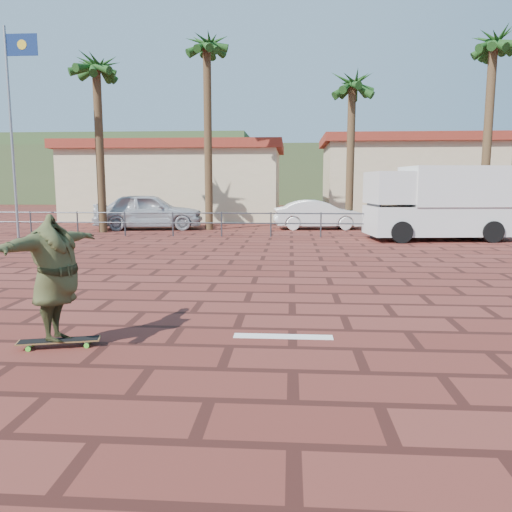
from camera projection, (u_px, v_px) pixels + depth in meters
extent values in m
plane|color=maroon|center=(242.00, 314.00, 8.27)|extent=(120.00, 120.00, 0.00)
cube|color=white|center=(283.00, 336.00, 7.04)|extent=(1.40, 0.22, 0.01)
cylinder|color=#47494F|center=(31.00, 223.00, 20.73)|extent=(0.06, 0.06, 1.00)
cylinder|color=#47494F|center=(78.00, 223.00, 20.59)|extent=(0.06, 0.06, 1.00)
cylinder|color=#47494F|center=(125.00, 224.00, 20.46)|extent=(0.06, 0.06, 1.00)
cylinder|color=#47494F|center=(173.00, 224.00, 20.32)|extent=(0.06, 0.06, 1.00)
cylinder|color=#47494F|center=(222.00, 224.00, 20.18)|extent=(0.06, 0.06, 1.00)
cylinder|color=#47494F|center=(271.00, 225.00, 20.04)|extent=(0.06, 0.06, 1.00)
cylinder|color=#47494F|center=(321.00, 225.00, 19.91)|extent=(0.06, 0.06, 1.00)
cylinder|color=#47494F|center=(372.00, 225.00, 19.77)|extent=(0.06, 0.06, 1.00)
cylinder|color=#47494F|center=(423.00, 225.00, 19.63)|extent=(0.06, 0.06, 1.00)
cylinder|color=#47494F|center=(475.00, 226.00, 19.50)|extent=(0.06, 0.06, 1.00)
cylinder|color=#47494F|center=(271.00, 213.00, 19.98)|extent=(24.00, 0.05, 0.05)
cylinder|color=#47494F|center=(271.00, 223.00, 20.04)|extent=(24.00, 0.05, 0.05)
cylinder|color=gray|center=(12.00, 135.00, 19.24)|extent=(0.10, 0.10, 8.00)
cube|color=navy|center=(22.00, 45.00, 18.71)|extent=(1.20, 0.02, 0.80)
cylinder|color=brown|center=(100.00, 152.00, 21.60)|extent=(0.36, 0.36, 7.00)
sphere|color=#204D19|center=(96.00, 66.00, 21.09)|extent=(2.40, 2.40, 2.40)
cylinder|color=brown|center=(208.00, 140.00, 22.69)|extent=(0.36, 0.36, 8.20)
sphere|color=#204D19|center=(207.00, 44.00, 22.09)|extent=(2.40, 2.40, 2.40)
cylinder|color=brown|center=(350.00, 159.00, 22.86)|extent=(0.36, 0.36, 6.50)
sphere|color=#204D19|center=(352.00, 84.00, 22.38)|extent=(2.40, 2.40, 2.40)
cylinder|color=brown|center=(487.00, 141.00, 20.91)|extent=(0.36, 0.36, 7.80)
sphere|color=#204D19|center=(494.00, 42.00, 20.34)|extent=(2.40, 2.40, 2.40)
cube|color=beige|center=(178.00, 186.00, 30.11)|extent=(12.00, 7.00, 4.00)
cube|color=maroon|center=(178.00, 148.00, 29.78)|extent=(12.60, 7.60, 0.50)
cube|color=beige|center=(407.00, 182.00, 31.09)|extent=(10.00, 6.00, 4.50)
cube|color=maroon|center=(408.00, 141.00, 30.73)|extent=(10.60, 6.60, 0.50)
cube|color=#384C28|center=(284.00, 176.00, 57.19)|extent=(70.00, 18.00, 6.00)
cube|color=#384C28|center=(115.00, 169.00, 64.48)|extent=(35.00, 14.00, 8.00)
cube|color=olive|center=(59.00, 341.00, 6.57)|extent=(1.06, 0.48, 0.02)
cube|color=black|center=(59.00, 340.00, 6.57)|extent=(1.02, 0.46, 0.00)
cube|color=silver|center=(30.00, 344.00, 6.51)|extent=(0.10, 0.18, 0.03)
cube|color=silver|center=(88.00, 341.00, 6.64)|extent=(0.10, 0.18, 0.03)
cylinder|color=#5AF634|center=(28.00, 349.00, 6.42)|extent=(0.07, 0.04, 0.07)
cylinder|color=#5AF634|center=(32.00, 344.00, 6.62)|extent=(0.07, 0.04, 0.07)
cylinder|color=#5AF634|center=(86.00, 346.00, 6.55)|extent=(0.07, 0.04, 0.07)
cylinder|color=#5AF634|center=(89.00, 341.00, 6.75)|extent=(0.07, 0.04, 0.07)
imported|color=#3D4123|center=(55.00, 278.00, 6.45)|extent=(0.89, 2.11, 1.66)
cube|color=silver|center=(439.00, 220.00, 19.07)|extent=(5.57, 2.79, 1.09)
cube|color=silver|center=(458.00, 186.00, 18.92)|extent=(4.21, 2.73, 1.49)
cube|color=silver|center=(391.00, 188.00, 18.81)|extent=(1.83, 2.35, 1.19)
cube|color=black|center=(374.00, 200.00, 18.84)|extent=(0.26, 1.68, 0.64)
cylinder|color=black|center=(401.00, 232.00, 18.01)|extent=(0.82, 0.37, 0.79)
cylinder|color=black|center=(384.00, 227.00, 20.07)|extent=(0.82, 0.37, 0.79)
cylinder|color=black|center=(492.00, 232.00, 18.17)|extent=(0.82, 0.37, 0.79)
cylinder|color=black|center=(466.00, 227.00, 20.23)|extent=(0.82, 0.37, 0.79)
imported|color=#B3B6BB|center=(149.00, 211.00, 23.40)|extent=(5.23, 2.73, 1.70)
imported|color=white|center=(318.00, 215.00, 23.49)|extent=(4.28, 1.89, 1.37)
cylinder|color=gray|center=(500.00, 212.00, 19.35)|extent=(0.06, 0.06, 2.09)
cube|color=#193FB2|center=(502.00, 190.00, 19.23)|extent=(0.41, 0.18, 0.43)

